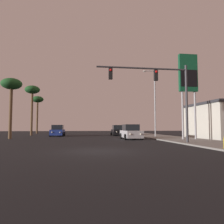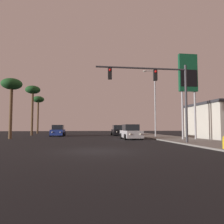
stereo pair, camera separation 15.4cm
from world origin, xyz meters
The scene contains 11 objects.
ground_plane centered at (0.00, 0.00, 0.00)m, with size 120.00×120.00×0.00m, color black.
sidewalk_right centered at (9.50, 10.00, 0.06)m, with size 5.00×60.00×0.12m.
car_black centered at (4.82, 21.92, 0.76)m, with size 2.04×4.33×1.68m.
car_silver centered at (4.58, 11.59, 0.76)m, with size 2.04×4.32×1.68m.
car_blue centered at (-4.57, 20.86, 0.76)m, with size 2.04×4.32×1.68m.
traffic_light_mast centered at (5.46, 4.21, 4.75)m, with size 7.68×0.36×6.50m.
street_lamp centered at (8.65, 15.27, 5.12)m, with size 1.74×0.24×9.00m.
gas_station_sign centered at (10.13, 8.57, 6.62)m, with size 2.00×0.42×9.00m.
palm_tree_mid centered at (-9.05, 24.00, 7.06)m, with size 2.40×2.40×8.14m.
palm_tree_near centered at (-9.28, 14.00, 6.16)m, with size 2.40×2.40×7.14m.
palm_tree_far centered at (-10.11, 34.00, 6.73)m, with size 2.40×2.40×7.78m.
Camera 2 is at (-0.93, -12.93, 1.42)m, focal length 35.00 mm.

